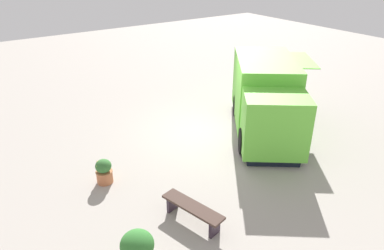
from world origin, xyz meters
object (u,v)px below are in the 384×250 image
at_px(food_truck, 266,99).
at_px(person_customer, 265,82).
at_px(planter_flowering_far, 104,171).
at_px(planter_flowering_near, 138,250).
at_px(plaza_bench, 193,210).

bearing_deg(food_truck, person_customer, 44.02).
bearing_deg(food_truck, planter_flowering_far, 178.19).
relative_size(planter_flowering_near, planter_flowering_far, 1.27).
bearing_deg(plaza_bench, planter_flowering_far, 112.20).
height_order(planter_flowering_near, planter_flowering_far, planter_flowering_near).
distance_m(food_truck, person_customer, 4.55).
distance_m(person_customer, plaza_bench, 9.88).
xyz_separation_m(person_customer, plaza_bench, (-8.10, -5.66, 0.02)).
relative_size(food_truck, plaza_bench, 3.01).
height_order(food_truck, person_customer, food_truck).
xyz_separation_m(food_truck, planter_flowering_far, (-6.02, 0.19, -0.84)).
height_order(food_truck, planter_flowering_far, food_truck).
distance_m(food_truck, planter_flowering_near, 7.31).
bearing_deg(planter_flowering_far, person_customer, 17.51).
height_order(planter_flowering_near, plaza_bench, planter_flowering_near).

